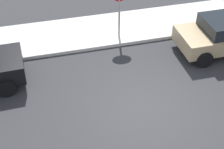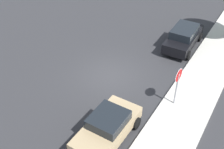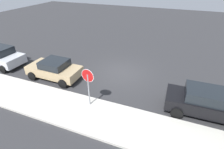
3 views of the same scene
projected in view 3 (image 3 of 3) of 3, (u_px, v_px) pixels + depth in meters
The scene contains 6 objects.
ground_plane at pixel (121, 73), 13.62m from camera, with size 60.00×60.00×0.00m, color #2D2D30.
sidewalk_curb at pixel (91, 115), 9.52m from camera, with size 32.00×2.66×0.14m, color beige.
stop_sign at pixel (88, 82), 9.39m from camera, with size 0.76×0.09×2.45m.
parked_car_tan at pixel (54, 69), 12.64m from camera, with size 3.89×2.02×1.42m.
parked_car_black at pixel (207, 102), 9.29m from camera, with size 4.30×2.02×1.55m.
parked_car_silver at pixel (1, 56), 14.40m from camera, with size 3.91×2.21×1.57m.
Camera 3 is at (-3.68, 11.24, 6.79)m, focal length 28.00 mm.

